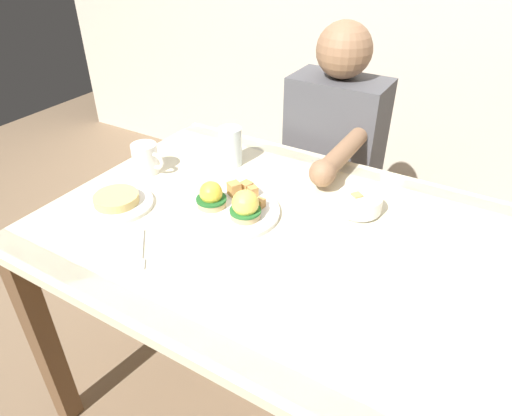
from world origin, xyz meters
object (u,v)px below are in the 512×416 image
at_px(eggs_benedict_plate, 231,206).
at_px(diner_person, 331,159).
at_px(fruit_bowl, 359,203).
at_px(water_glass_near, 231,149).
at_px(fork, 140,252).
at_px(side_plate, 117,202).
at_px(coffee_mug, 146,158).
at_px(dining_table, 272,257).

xyz_separation_m(eggs_benedict_plate, diner_person, (0.05, 0.61, -0.12)).
height_order(fruit_bowl, water_glass_near, water_glass_near).
bearing_deg(fruit_bowl, fork, -131.88).
distance_m(fork, diner_person, 0.88).
relative_size(water_glass_near, diner_person, 0.11).
bearing_deg(diner_person, eggs_benedict_plate, -94.24).
xyz_separation_m(fork, water_glass_near, (-0.06, 0.50, 0.05)).
xyz_separation_m(eggs_benedict_plate, water_glass_near, (-0.16, 0.24, 0.03)).
relative_size(fruit_bowl, fork, 0.93).
height_order(side_plate, diner_person, diner_person).
xyz_separation_m(coffee_mug, fork, (0.26, -0.31, -0.05)).
relative_size(dining_table, side_plate, 6.00).
height_order(fork, diner_person, diner_person).
relative_size(dining_table, water_glass_near, 9.59).
relative_size(dining_table, coffee_mug, 10.76).
bearing_deg(coffee_mug, eggs_benedict_plate, -9.81).
height_order(fruit_bowl, diner_person, diner_person).
bearing_deg(diner_person, dining_table, -82.33).
height_order(water_glass_near, side_plate, water_glass_near).
height_order(dining_table, fruit_bowl, fruit_bowl).
xyz_separation_m(fruit_bowl, water_glass_near, (-0.46, 0.06, 0.02)).
xyz_separation_m(dining_table, eggs_benedict_plate, (-0.13, -0.01, 0.13)).
distance_m(coffee_mug, fork, 0.41).
distance_m(coffee_mug, side_plate, 0.21).
distance_m(eggs_benedict_plate, side_plate, 0.32).
bearing_deg(dining_table, fork, -130.54).
relative_size(fruit_bowl, water_glass_near, 0.96).
bearing_deg(eggs_benedict_plate, fork, -110.99).
bearing_deg(fruit_bowl, side_plate, -151.86).
bearing_deg(fork, side_plate, 148.54).
bearing_deg(dining_table, fruit_bowl, 46.27).
height_order(dining_table, coffee_mug, coffee_mug).
xyz_separation_m(fruit_bowl, coffee_mug, (-0.65, -0.12, 0.02)).
height_order(eggs_benedict_plate, coffee_mug, coffee_mug).
bearing_deg(fruit_bowl, eggs_benedict_plate, -147.90).
relative_size(fruit_bowl, diner_person, 0.11).
distance_m(dining_table, water_glass_near, 0.41).
xyz_separation_m(dining_table, fruit_bowl, (0.17, 0.18, 0.14)).
bearing_deg(coffee_mug, diner_person, 53.55).
height_order(eggs_benedict_plate, fruit_bowl, eggs_benedict_plate).
height_order(coffee_mug, fork, coffee_mug).
bearing_deg(coffee_mug, side_plate, -72.10).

